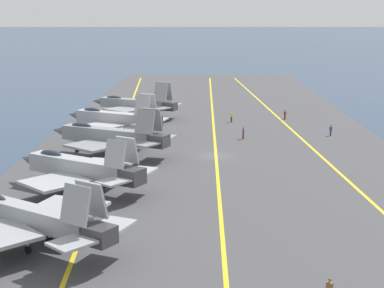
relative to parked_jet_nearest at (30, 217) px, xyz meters
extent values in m
plane|color=navy|center=(30.96, -14.98, -2.88)|extent=(2000.00, 2000.00, 0.00)
cube|color=#424244|center=(30.96, -14.98, -2.68)|extent=(216.73, 49.20, 0.40)
cube|color=yellow|center=(30.96, -28.51, -2.47)|extent=(194.67, 12.98, 0.01)
cube|color=yellow|center=(30.96, -14.98, -2.47)|extent=(195.06, 0.36, 0.01)
cube|color=yellow|center=(30.96, -1.45, -2.47)|extent=(194.63, 13.56, 0.01)
cube|color=#93999E|center=(0.26, 0.41, 0.03)|extent=(8.24, 11.72, 1.56)
cube|color=#38383A|center=(-3.85, -6.06, 0.03)|extent=(2.64, 2.73, 1.33)
cube|color=#93999E|center=(3.13, -1.93, -0.48)|extent=(7.27, 7.12, 0.28)
cube|color=#93999E|center=(-3.80, -4.44, 2.22)|extent=(2.05, 2.53, 2.77)
cube|color=#93999E|center=(-2.41, -5.32, 2.22)|extent=(2.05, 2.53, 2.77)
cube|color=#93999E|center=(-5.41, -4.44, 0.03)|extent=(3.71, 3.69, 0.20)
cube|color=#93999E|center=(-1.73, -6.79, 0.03)|extent=(3.52, 3.32, 0.20)
cylinder|color=#B2B2B7|center=(-1.36, -0.10, -1.61)|extent=(0.16, 0.16, 1.73)
cylinder|color=black|center=(-1.36, -0.10, -2.18)|extent=(0.51, 0.62, 0.60)
cylinder|color=#B2B2B7|center=(0.48, -1.28, -1.61)|extent=(0.16, 0.16, 1.73)
cylinder|color=black|center=(0.48, -1.28, -2.18)|extent=(0.51, 0.62, 0.60)
cube|color=#9EA3A8|center=(15.41, -0.37, -0.05)|extent=(7.52, 11.25, 1.86)
cone|color=#5B5E60|center=(18.84, 5.63, -0.05)|extent=(2.65, 2.83, 1.77)
cube|color=#38383A|center=(11.90, -6.51, -0.05)|extent=(2.82, 2.74, 1.58)
ellipsoid|color=#232D38|center=(17.21, 2.77, 0.84)|extent=(2.33, 3.02, 1.03)
cube|color=#9EA3A8|center=(12.02, 1.11, -0.65)|extent=(7.53, 7.52, 0.28)
cube|color=#9EA3A8|center=(18.41, -2.54, -0.65)|extent=(6.69, 6.44, 0.28)
cube|color=#9EA3A8|center=(11.69, -4.91, 2.26)|extent=(1.86, 2.38, 2.72)
cube|color=#9EA3A8|center=(13.39, -5.88, 2.26)|extent=(1.86, 2.38, 2.72)
cube|color=#9EA3A8|center=(10.12, -4.93, -0.05)|extent=(3.59, 3.52, 0.20)
cube|color=#9EA3A8|center=(14.17, -7.25, -0.05)|extent=(3.40, 3.06, 0.20)
cylinder|color=#B2B2B7|center=(17.61, 3.47, -1.73)|extent=(0.16, 0.16, 1.50)
cylinder|color=black|center=(17.61, 3.47, -2.18)|extent=(0.49, 0.63, 0.60)
cylinder|color=#B2B2B7|center=(13.68, -0.77, -1.73)|extent=(0.16, 0.16, 1.50)
cylinder|color=black|center=(13.68, -0.77, -2.18)|extent=(0.49, 0.63, 0.60)
cylinder|color=#B2B2B7|center=(15.95, -2.06, -1.73)|extent=(0.16, 0.16, 1.50)
cylinder|color=black|center=(15.95, -2.06, -2.18)|extent=(0.49, 0.63, 0.60)
cube|color=gray|center=(30.60, -0.95, 0.22)|extent=(7.08, 12.48, 1.83)
cone|color=#5B5E60|center=(33.75, 5.86, 0.22)|extent=(2.60, 2.95, 1.74)
cube|color=#38383A|center=(27.37, -7.91, 0.22)|extent=(2.79, 2.78, 1.56)
ellipsoid|color=#232D38|center=(32.25, 2.61, 1.09)|extent=(2.23, 3.27, 1.01)
cube|color=gray|center=(27.24, 0.13, -0.37)|extent=(7.52, 7.59, 0.28)
cube|color=gray|center=(33.59, -2.81, -0.37)|extent=(6.12, 6.45, 0.28)
cube|color=gray|center=(27.09, -6.24, 2.62)|extent=(1.85, 2.60, 2.92)
cube|color=gray|center=(28.83, -7.05, 2.62)|extent=(1.85, 2.60, 2.92)
cube|color=gray|center=(25.49, -6.46, 0.22)|extent=(3.69, 3.60, 0.20)
cube|color=gray|center=(29.70, -8.41, 0.22)|extent=(3.33, 3.08, 0.20)
cylinder|color=#B2B2B7|center=(32.62, 3.41, -1.58)|extent=(0.16, 0.16, 1.78)
cylinder|color=black|center=(32.62, 3.41, -2.18)|extent=(0.45, 0.64, 0.60)
cylinder|color=#B2B2B7|center=(28.89, -1.59, -1.58)|extent=(0.16, 0.16, 1.78)
cylinder|color=black|center=(28.89, -1.59, -2.18)|extent=(0.45, 0.64, 0.60)
cylinder|color=#B2B2B7|center=(31.21, -2.67, -1.58)|extent=(0.16, 0.16, 1.78)
cylinder|color=black|center=(31.21, -2.67, -2.18)|extent=(0.45, 0.64, 0.60)
cube|color=#A8AAAF|center=(44.84, 0.54, -0.01)|extent=(6.90, 11.84, 1.86)
cone|color=#5B5E60|center=(47.87, 6.96, -0.01)|extent=(2.59, 2.85, 1.77)
cube|color=#38383A|center=(41.74, -6.02, -0.01)|extent=(2.78, 2.71, 1.59)
ellipsoid|color=#232D38|center=(46.42, 3.90, 0.87)|extent=(2.20, 3.12, 1.03)
cube|color=#A8AAAF|center=(41.59, 1.62, -0.62)|extent=(7.16, 7.21, 0.28)
cube|color=#A8AAAF|center=(47.73, -1.28, -0.62)|extent=(5.87, 6.14, 0.28)
cube|color=#A8AAAF|center=(41.41, -4.41, 2.48)|extent=(1.84, 2.49, 3.07)
cube|color=#A8AAAF|center=(43.19, -5.24, 2.48)|extent=(1.84, 2.49, 3.07)
cube|color=#A8AAAF|center=(39.84, -4.58, -0.01)|extent=(3.62, 3.50, 0.20)
cube|color=#A8AAAF|center=(44.06, -6.57, -0.01)|extent=(3.31, 2.97, 0.20)
cylinder|color=#B2B2B7|center=(46.78, 4.65, -1.71)|extent=(0.16, 0.16, 1.53)
cylinder|color=black|center=(46.78, 4.65, -2.18)|extent=(0.46, 0.64, 0.60)
cylinder|color=#B2B2B7|center=(43.13, -0.02, -1.71)|extent=(0.16, 0.16, 1.53)
cylinder|color=black|center=(43.13, -0.02, -2.18)|extent=(0.46, 0.64, 0.60)
cylinder|color=#B2B2B7|center=(45.49, -1.13, -1.71)|extent=(0.16, 0.16, 1.53)
cylinder|color=black|center=(45.49, -1.13, -2.18)|extent=(0.46, 0.64, 0.60)
cube|color=gray|center=(60.32, -0.68, -0.05)|extent=(6.60, 12.22, 1.64)
cone|color=#5B5E60|center=(63.29, 6.04, -0.05)|extent=(2.39, 2.82, 1.56)
cube|color=#38383A|center=(57.28, -7.55, -0.05)|extent=(2.55, 2.64, 1.39)
ellipsoid|color=#232D38|center=(61.87, 2.83, 0.73)|extent=(2.07, 3.18, 0.90)
cube|color=gray|center=(57.07, 0.29, -0.58)|extent=(7.37, 7.43, 0.28)
cube|color=gray|center=(63.22, -2.43, -0.58)|extent=(5.94, 6.25, 0.28)
cube|color=gray|center=(57.05, -5.96, 2.43)|extent=(1.88, 2.59, 3.27)
cube|color=gray|center=(58.62, -6.65, 2.43)|extent=(1.88, 2.59, 3.27)
cube|color=gray|center=(55.46, -6.19, -0.05)|extent=(3.66, 3.54, 0.20)
cube|color=gray|center=(59.52, -7.98, -0.05)|extent=(3.29, 2.99, 0.20)
cylinder|color=#B2B2B7|center=(62.22, 3.61, -1.67)|extent=(0.16, 0.16, 1.60)
cylinder|color=black|center=(62.22, 3.61, -2.18)|extent=(0.44, 0.64, 0.60)
cylinder|color=#B2B2B7|center=(58.75, -1.39, -1.67)|extent=(0.16, 0.16, 1.60)
cylinder|color=black|center=(58.75, -1.39, -2.18)|extent=(0.44, 0.64, 0.60)
cylinder|color=#B2B2B7|center=(60.85, -2.32, -1.67)|extent=(0.16, 0.16, 1.60)
cylinder|color=black|center=(60.85, -2.32, -2.18)|extent=(0.44, 0.64, 0.60)
cylinder|color=#383328|center=(44.37, -32.52, -2.06)|extent=(0.24, 0.24, 0.82)
cube|color=#284CB2|center=(44.37, -32.52, -1.38)|extent=(0.40, 0.46, 0.54)
sphere|color=#9E7051|center=(44.37, -32.52, -0.99)|extent=(0.22, 0.22, 0.22)
sphere|color=#284CB2|center=(44.37, -32.52, -0.93)|extent=(0.24, 0.24, 0.24)
cylinder|color=#232328|center=(55.79, -18.06, -2.03)|extent=(0.24, 0.24, 0.89)
cube|color=yellow|center=(55.79, -18.06, -1.32)|extent=(0.42, 0.46, 0.53)
sphere|color=#9E7051|center=(55.79, -18.06, -0.92)|extent=(0.22, 0.22, 0.22)
sphere|color=yellow|center=(55.79, -18.06, -0.86)|extent=(0.24, 0.24, 0.24)
cylinder|color=#383328|center=(41.67, -19.17, -2.01)|extent=(0.24, 0.24, 0.92)
cube|color=purple|center=(41.67, -19.17, -1.28)|extent=(0.40, 0.30, 0.55)
sphere|color=#9E7051|center=(41.67, -19.17, -0.87)|extent=(0.22, 0.22, 0.22)
sphere|color=purple|center=(41.67, -19.17, -0.81)|extent=(0.24, 0.24, 0.24)
cube|color=brown|center=(-8.93, -21.30, -1.31)|extent=(0.46, 0.44, 0.58)
sphere|color=beige|center=(-8.93, -21.30, -0.89)|extent=(0.22, 0.22, 0.22)
sphere|color=brown|center=(-8.93, -21.30, -0.83)|extent=(0.24, 0.24, 0.24)
cylinder|color=#232328|center=(58.56, -27.52, -2.07)|extent=(0.24, 0.24, 0.81)
cube|color=red|center=(58.56, -27.52, -1.37)|extent=(0.45, 0.45, 0.58)
sphere|color=#9E7051|center=(58.56, -27.52, -0.95)|extent=(0.22, 0.22, 0.22)
sphere|color=red|center=(58.56, -27.52, -0.89)|extent=(0.24, 0.24, 0.24)
camera|label=1|loc=(-42.95, -13.45, 15.18)|focal=55.00mm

